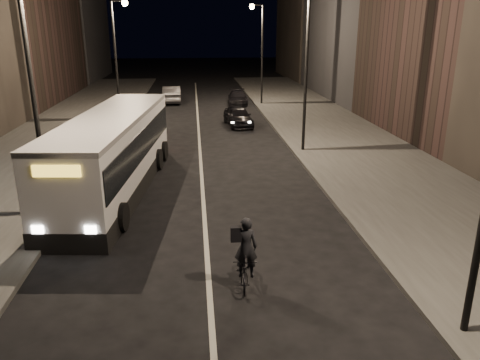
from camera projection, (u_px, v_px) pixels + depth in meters
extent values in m
plane|color=black|center=(207.00, 262.00, 13.75)|extent=(180.00, 180.00, 0.00)
cube|color=#363634|center=(343.00, 141.00, 27.74)|extent=(7.00, 70.00, 0.16)
cube|color=#363634|center=(47.00, 148.00, 26.15)|extent=(7.00, 70.00, 0.16)
cylinder|color=black|center=(306.00, 75.00, 24.29)|extent=(0.16, 0.16, 8.00)
cylinder|color=black|center=(262.00, 56.00, 39.40)|extent=(0.16, 0.16, 8.00)
cube|color=black|center=(257.00, 5.00, 38.10)|extent=(0.90, 0.08, 0.08)
sphere|color=#FFD18C|center=(252.00, 6.00, 38.09)|extent=(0.44, 0.44, 0.44)
cylinder|color=black|center=(34.00, 102.00, 15.69)|extent=(0.16, 0.16, 8.00)
cylinder|color=black|center=(116.00, 62.00, 32.69)|extent=(0.16, 0.16, 8.00)
cube|color=black|center=(118.00, 1.00, 31.48)|extent=(0.90, 0.08, 0.08)
sphere|color=#FFD18C|center=(125.00, 3.00, 31.55)|extent=(0.44, 0.44, 0.44)
cube|color=silver|center=(114.00, 153.00, 19.30)|extent=(3.68, 12.04, 3.16)
cube|color=black|center=(113.00, 143.00, 19.16)|extent=(3.72, 11.66, 1.14)
cube|color=silver|center=(111.00, 117.00, 18.81)|extent=(3.70, 12.04, 0.18)
cube|color=gold|center=(57.00, 171.00, 13.33)|extent=(1.39, 0.26, 0.35)
cylinder|color=black|center=(48.00, 217.00, 15.71)|extent=(0.45, 1.02, 0.99)
cylinder|color=black|center=(121.00, 217.00, 15.70)|extent=(0.45, 1.02, 0.99)
cylinder|color=black|center=(111.00, 155.00, 23.21)|extent=(0.45, 1.02, 0.99)
cylinder|color=black|center=(161.00, 155.00, 23.19)|extent=(0.45, 1.02, 0.99)
imported|color=black|center=(245.00, 268.00, 12.46)|extent=(0.77, 1.80, 0.92)
imported|color=black|center=(246.00, 247.00, 12.05)|extent=(0.65, 0.46, 1.67)
imported|color=black|center=(238.00, 116.00, 32.06)|extent=(2.03, 4.05, 1.32)
imported|color=#343437|center=(172.00, 94.00, 41.79)|extent=(1.74, 4.53, 1.47)
imported|color=black|center=(238.00, 98.00, 40.96)|extent=(1.82, 4.08, 1.16)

